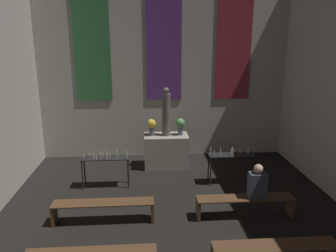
{
  "coord_description": "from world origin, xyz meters",
  "views": [
    {
      "loc": [
        -0.58,
        0.4,
        3.67
      ],
      "look_at": [
        0.0,
        8.72,
        1.45
      ],
      "focal_mm": 35.0,
      "sensor_mm": 36.0,
      "label": 1
    }
  ],
  "objects_px": {
    "pew_back_right": "(245,202)",
    "pew_back_left": "(103,207)",
    "flower_vase_left": "(152,125)",
    "candle_rack_left": "(106,162)",
    "candle_rack_right": "(232,159)",
    "pew_third_right": "(275,251)",
    "statue": "(166,113)",
    "person_seated": "(257,183)",
    "altar": "(166,151)",
    "flower_vase_right": "(180,125)"
  },
  "relations": [
    {
      "from": "flower_vase_left",
      "to": "pew_back_right",
      "type": "xyz_separation_m",
      "value": [
        1.9,
        -2.99,
        -0.93
      ]
    },
    {
      "from": "flower_vase_left",
      "to": "candle_rack_right",
      "type": "bearing_deg",
      "value": -32.0
    },
    {
      "from": "pew_back_left",
      "to": "candle_rack_right",
      "type": "bearing_deg",
      "value": 28.94
    },
    {
      "from": "pew_back_left",
      "to": "flower_vase_left",
      "type": "bearing_deg",
      "value": 70.31
    },
    {
      "from": "altar",
      "to": "pew_third_right",
      "type": "relative_size",
      "value": 0.62
    },
    {
      "from": "flower_vase_left",
      "to": "candle_rack_right",
      "type": "relative_size",
      "value": 0.41
    },
    {
      "from": "altar",
      "to": "person_seated",
      "type": "relative_size",
      "value": 1.73
    },
    {
      "from": "candle_rack_right",
      "to": "pew_back_right",
      "type": "bearing_deg",
      "value": -94.6
    },
    {
      "from": "pew_third_right",
      "to": "person_seated",
      "type": "relative_size",
      "value": 2.81
    },
    {
      "from": "flower_vase_left",
      "to": "pew_back_left",
      "type": "relative_size",
      "value": 0.24
    },
    {
      "from": "pew_back_right",
      "to": "flower_vase_left",
      "type": "bearing_deg",
      "value": 122.41
    },
    {
      "from": "statue",
      "to": "candle_rack_right",
      "type": "height_order",
      "value": "statue"
    },
    {
      "from": "flower_vase_left",
      "to": "pew_back_right",
      "type": "bearing_deg",
      "value": -57.59
    },
    {
      "from": "candle_rack_right",
      "to": "pew_back_left",
      "type": "distance_m",
      "value": 3.57
    },
    {
      "from": "statue",
      "to": "pew_third_right",
      "type": "relative_size",
      "value": 0.68
    },
    {
      "from": "flower_vase_right",
      "to": "pew_back_right",
      "type": "height_order",
      "value": "flower_vase_right"
    },
    {
      "from": "altar",
      "to": "pew_back_left",
      "type": "height_order",
      "value": "altar"
    },
    {
      "from": "altar",
      "to": "flower_vase_right",
      "type": "relative_size",
      "value": 2.6
    },
    {
      "from": "pew_back_left",
      "to": "pew_back_right",
      "type": "bearing_deg",
      "value": 0.0
    },
    {
      "from": "flower_vase_left",
      "to": "pew_back_right",
      "type": "height_order",
      "value": "flower_vase_left"
    },
    {
      "from": "flower_vase_right",
      "to": "pew_back_left",
      "type": "relative_size",
      "value": 0.24
    },
    {
      "from": "altar",
      "to": "candle_rack_left",
      "type": "height_order",
      "value": "candle_rack_left"
    },
    {
      "from": "flower_vase_right",
      "to": "flower_vase_left",
      "type": "bearing_deg",
      "value": 180.0
    },
    {
      "from": "person_seated",
      "to": "altar",
      "type": "bearing_deg",
      "value": 119.83
    },
    {
      "from": "candle_rack_left",
      "to": "pew_back_right",
      "type": "relative_size",
      "value": 0.58
    },
    {
      "from": "pew_back_right",
      "to": "pew_back_left",
      "type": "bearing_deg",
      "value": 180.0
    },
    {
      "from": "pew_back_left",
      "to": "altar",
      "type": "bearing_deg",
      "value": 63.6
    },
    {
      "from": "flower_vase_left",
      "to": "flower_vase_right",
      "type": "bearing_deg",
      "value": 0.0
    },
    {
      "from": "candle_rack_left",
      "to": "altar",
      "type": "bearing_deg",
      "value": 38.24
    },
    {
      "from": "flower_vase_right",
      "to": "candle_rack_left",
      "type": "height_order",
      "value": "flower_vase_right"
    },
    {
      "from": "pew_back_left",
      "to": "pew_third_right",
      "type": "bearing_deg",
      "value": -28.95
    },
    {
      "from": "altar",
      "to": "pew_third_right",
      "type": "xyz_separation_m",
      "value": [
        1.48,
        -4.63,
        -0.15
      ]
    },
    {
      "from": "statue",
      "to": "flower_vase_left",
      "type": "xyz_separation_m",
      "value": [
        -0.41,
        0.0,
        -0.35
      ]
    },
    {
      "from": "flower_vase_left",
      "to": "pew_third_right",
      "type": "relative_size",
      "value": 0.24
    },
    {
      "from": "flower_vase_right",
      "to": "pew_back_right",
      "type": "relative_size",
      "value": 0.24
    },
    {
      "from": "flower_vase_left",
      "to": "candle_rack_left",
      "type": "xyz_separation_m",
      "value": [
        -1.2,
        -1.28,
        -0.6
      ]
    },
    {
      "from": "flower_vase_right",
      "to": "pew_back_left",
      "type": "xyz_separation_m",
      "value": [
        -1.9,
        -2.99,
        -0.93
      ]
    },
    {
      "from": "altar",
      "to": "flower_vase_left",
      "type": "xyz_separation_m",
      "value": [
        -0.41,
        0.0,
        0.78
      ]
    },
    {
      "from": "flower_vase_right",
      "to": "candle_rack_left",
      "type": "relative_size",
      "value": 0.41
    },
    {
      "from": "pew_third_right",
      "to": "pew_back_left",
      "type": "xyz_separation_m",
      "value": [
        -2.97,
        1.64,
        0.0
      ]
    },
    {
      "from": "flower_vase_right",
      "to": "pew_back_right",
      "type": "xyz_separation_m",
      "value": [
        1.07,
        -2.99,
        -0.93
      ]
    },
    {
      "from": "pew_back_left",
      "to": "person_seated",
      "type": "distance_m",
      "value": 3.23
    },
    {
      "from": "pew_third_right",
      "to": "altar",
      "type": "bearing_deg",
      "value": 107.77
    },
    {
      "from": "flower_vase_right",
      "to": "pew_third_right",
      "type": "relative_size",
      "value": 0.24
    },
    {
      "from": "flower_vase_right",
      "to": "candle_rack_right",
      "type": "height_order",
      "value": "flower_vase_right"
    },
    {
      "from": "candle_rack_left",
      "to": "pew_third_right",
      "type": "bearing_deg",
      "value": -47.25
    },
    {
      "from": "pew_third_right",
      "to": "pew_back_right",
      "type": "relative_size",
      "value": 1.0
    },
    {
      "from": "pew_back_left",
      "to": "person_seated",
      "type": "xyz_separation_m",
      "value": [
        3.2,
        0.0,
        0.44
      ]
    },
    {
      "from": "statue",
      "to": "candle_rack_left",
      "type": "distance_m",
      "value": 2.27
    },
    {
      "from": "altar",
      "to": "statue",
      "type": "height_order",
      "value": "statue"
    }
  ]
}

